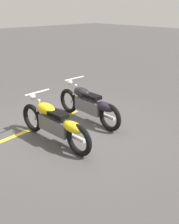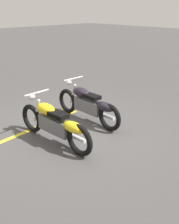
{
  "view_description": "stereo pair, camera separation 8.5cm",
  "coord_description": "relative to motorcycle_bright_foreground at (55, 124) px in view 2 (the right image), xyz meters",
  "views": [
    {
      "loc": [
        4.41,
        -3.52,
        2.75
      ],
      "look_at": [
        0.66,
        0.0,
        0.65
      ],
      "focal_mm": 41.73,
      "sensor_mm": 36.0,
      "label": 1
    },
    {
      "loc": [
        4.35,
        -3.58,
        2.75
      ],
      "look_at": [
        0.66,
        0.0,
        0.65
      ],
      "focal_mm": 41.73,
      "sensor_mm": 36.0,
      "label": 2
    }
  ],
  "objects": [
    {
      "name": "motorcycle_dark_foreground",
      "position": [
        -0.34,
        1.3,
        0.0
      ],
      "size": [
        2.23,
        0.62,
        1.04
      ],
      "rotation": [
        0.0,
        0.0,
        3.13
      ],
      "color": "black",
      "rests_on": "ground"
    },
    {
      "name": "parking_stripe_near",
      "position": [
        -0.94,
        -0.06,
        -0.46
      ],
      "size": [
        0.42,
        3.2,
        0.01
      ],
      "primitive_type": "cube",
      "rotation": [
        0.0,
        0.0,
        1.66
      ],
      "color": "yellow",
      "rests_on": "ground"
    },
    {
      "name": "ground_plane",
      "position": [
        -0.29,
        0.65,
        -0.46
      ],
      "size": [
        60.0,
        60.0,
        0.0
      ],
      "primitive_type": "plane",
      "color": "#474444"
    },
    {
      "name": "motorcycle_bright_foreground",
      "position": [
        0.0,
        0.0,
        0.0
      ],
      "size": [
        2.23,
        0.62,
        1.04
      ],
      "rotation": [
        0.0,
        0.0,
        3.19
      ],
      "color": "black",
      "rests_on": "ground"
    }
  ]
}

